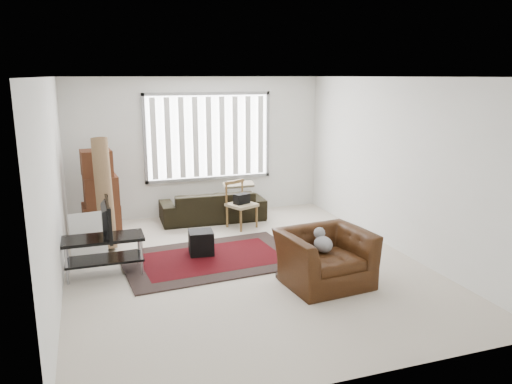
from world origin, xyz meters
TOP-DOWN VIEW (x-y plane):
  - room at (0.03, 0.51)m, footprint 6.00×6.02m
  - persian_rug at (-0.40, 0.40)m, footprint 2.74×1.94m
  - tv_stand at (-1.95, 0.33)m, footprint 1.09×0.49m
  - tv at (-1.95, 0.33)m, footprint 0.11×0.88m
  - subwoofer at (-0.51, 0.65)m, footprint 0.40×0.40m
  - moving_boxes at (-1.91, 2.21)m, footprint 0.65×0.60m
  - white_flatpack at (-2.15, 1.16)m, footprint 0.56×0.28m
  - rolled_rug at (-1.86, 1.55)m, footprint 0.30×0.75m
  - sofa at (0.13, 2.45)m, footprint 1.99×0.91m
  - side_chair at (0.51, 1.85)m, footprint 0.60×0.60m
  - armchair at (0.81, -0.96)m, footprint 1.21×1.08m

SIDE VIEW (x-z plane):
  - persian_rug at x=-0.40m, z-range 0.00..0.02m
  - subwoofer at x=-0.51m, z-range 0.02..0.39m
  - white_flatpack at x=-2.15m, z-range 0.00..0.68m
  - sofa at x=0.13m, z-range 0.00..0.76m
  - tv_stand at x=-1.95m, z-range 0.12..0.67m
  - armchair at x=0.81m, z-range 0.00..0.83m
  - side_chair at x=0.51m, z-range 0.05..0.89m
  - moving_boxes at x=-1.91m, z-range -0.05..1.44m
  - tv at x=-1.95m, z-range 0.55..1.05m
  - rolled_rug at x=-1.86m, z-range 0.00..1.78m
  - room at x=0.03m, z-range 0.40..3.11m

